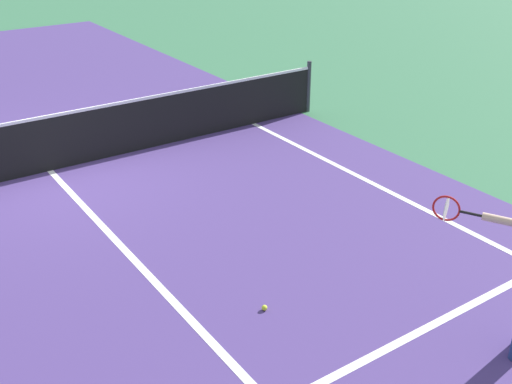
{
  "coord_description": "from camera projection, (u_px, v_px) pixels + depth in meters",
  "views": [
    {
      "loc": [
        -2.5,
        -9.78,
        4.24
      ],
      "look_at": [
        1.24,
        -4.3,
        1.0
      ],
      "focal_mm": 43.63,
      "sensor_mm": 36.0,
      "label": 1
    }
  ],
  "objects": [
    {
      "name": "ground_plane",
      "position": [
        50.0,
        171.0,
        10.39
      ],
      "size": [
        60.0,
        60.0,
        0.0
      ],
      "primitive_type": "plane",
      "color": "#38724C"
    },
    {
      "name": "court_surface_inbounds",
      "position": [
        50.0,
        171.0,
        10.39
      ],
      "size": [
        10.62,
        24.4,
        0.0
      ],
      "primitive_type": "cube",
      "color": "#4C387A",
      "rests_on": "ground_plane"
    },
    {
      "name": "line_sideline_right",
      "position": [
        510.0,
        252.0,
        8.06
      ],
      "size": [
        0.1,
        11.89,
        0.01
      ],
      "primitive_type": "cube",
      "color": "white",
      "rests_on": "ground_plane"
    },
    {
      "name": "line_center_service",
      "position": [
        129.0,
        254.0,
        8.02
      ],
      "size": [
        0.1,
        6.4,
        0.01
      ],
      "primitive_type": "cube",
      "color": "white",
      "rests_on": "ground_plane"
    },
    {
      "name": "net",
      "position": [
        46.0,
        143.0,
        10.18
      ],
      "size": [
        11.09,
        0.09,
        1.07
      ],
      "color": "#33383D",
      "rests_on": "ground_plane"
    },
    {
      "name": "tennis_ball_mid_court",
      "position": [
        264.0,
        308.0,
        6.94
      ],
      "size": [
        0.07,
        0.07,
        0.07
      ],
      "primitive_type": "sphere",
      "color": "#CCE033",
      "rests_on": "ground_plane"
    }
  ]
}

